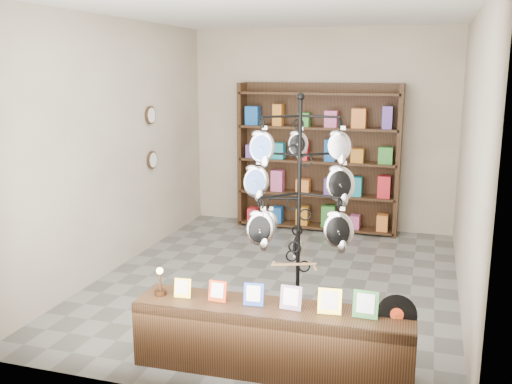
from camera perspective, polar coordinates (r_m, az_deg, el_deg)
ground at (r=6.70m, az=2.12°, el=-8.82°), size 5.00×5.00×0.00m
room_envelope at (r=6.28m, az=2.25°, el=7.14°), size 5.00×5.00×5.00m
display_tree at (r=5.32m, az=4.33°, el=-0.15°), size 1.15×1.14×2.20m
front_shelf at (r=4.75m, az=1.61°, el=-14.43°), size 2.25×0.54×0.79m
back_shelving at (r=8.60m, az=6.17°, el=2.97°), size 2.42×0.36×2.20m
wall_clocks at (r=7.78m, az=-10.42°, el=5.35°), size 0.03×0.24×0.84m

